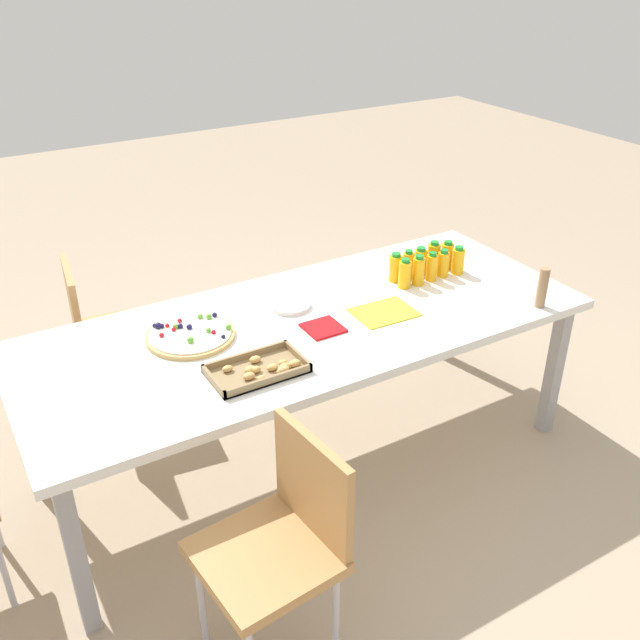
% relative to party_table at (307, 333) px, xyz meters
% --- Properties ---
extents(ground_plane, '(12.00, 12.00, 0.00)m').
position_rel_party_table_xyz_m(ground_plane, '(0.00, 0.00, -0.67)').
color(ground_plane, tan).
extents(party_table, '(2.39, 0.96, 0.73)m').
position_rel_party_table_xyz_m(party_table, '(0.00, 0.00, 0.00)').
color(party_table, white).
rests_on(party_table, ground_plane).
extents(chair_far_right, '(0.44, 0.44, 0.83)m').
position_rel_party_table_xyz_m(chair_far_right, '(0.55, 0.80, -0.17)').
color(chair_far_right, '#B7844C').
rests_on(chair_far_right, ground_plane).
extents(chair_near_right, '(0.45, 0.45, 0.83)m').
position_rel_party_table_xyz_m(chair_near_right, '(0.66, -0.80, -0.17)').
color(chair_near_right, '#B7844C').
rests_on(chair_near_right, ground_plane).
extents(juice_bottle_0, '(0.06, 0.06, 0.14)m').
position_rel_party_table_xyz_m(juice_bottle_0, '(-0.85, -0.12, 0.12)').
color(juice_bottle_0, '#F9AE14').
rests_on(juice_bottle_0, party_table).
extents(juice_bottle_1, '(0.06, 0.06, 0.15)m').
position_rel_party_table_xyz_m(juice_bottle_1, '(-0.77, -0.13, 0.13)').
color(juice_bottle_1, '#FAAF14').
rests_on(juice_bottle_1, party_table).
extents(juice_bottle_2, '(0.06, 0.06, 0.13)m').
position_rel_party_table_xyz_m(juice_bottle_2, '(-0.69, -0.13, 0.12)').
color(juice_bottle_2, '#F8AB14').
rests_on(juice_bottle_2, party_table).
extents(juice_bottle_3, '(0.05, 0.05, 0.14)m').
position_rel_party_table_xyz_m(juice_bottle_3, '(-0.62, -0.13, 0.12)').
color(juice_bottle_3, '#FAAD14').
rests_on(juice_bottle_3, party_table).
extents(juice_bottle_4, '(0.06, 0.06, 0.14)m').
position_rel_party_table_xyz_m(juice_bottle_4, '(-0.55, -0.13, 0.12)').
color(juice_bottle_4, '#FAAB14').
rests_on(juice_bottle_4, party_table).
extents(juice_bottle_5, '(0.06, 0.06, 0.14)m').
position_rel_party_table_xyz_m(juice_bottle_5, '(-0.85, -0.05, 0.12)').
color(juice_bottle_5, '#F8AE14').
rests_on(juice_bottle_5, party_table).
extents(juice_bottle_6, '(0.06, 0.06, 0.13)m').
position_rel_party_table_xyz_m(juice_bottle_6, '(-0.77, -0.06, 0.12)').
color(juice_bottle_6, '#FAAC14').
rests_on(juice_bottle_6, party_table).
extents(juice_bottle_7, '(0.05, 0.05, 0.14)m').
position_rel_party_table_xyz_m(juice_bottle_7, '(-0.70, -0.05, 0.12)').
color(juice_bottle_7, '#FAAB14').
rests_on(juice_bottle_7, party_table).
extents(juice_bottle_8, '(0.06, 0.06, 0.14)m').
position_rel_party_table_xyz_m(juice_bottle_8, '(-0.62, -0.05, 0.12)').
color(juice_bottle_8, '#F8AD14').
rests_on(juice_bottle_8, party_table).
extents(juice_bottle_9, '(0.06, 0.06, 0.14)m').
position_rel_party_table_xyz_m(juice_bottle_9, '(-0.54, -0.06, 0.12)').
color(juice_bottle_9, '#F9AE14').
rests_on(juice_bottle_9, party_table).
extents(fruit_pizza, '(0.36, 0.36, 0.05)m').
position_rel_party_table_xyz_m(fruit_pizza, '(0.47, -0.12, 0.07)').
color(fruit_pizza, tan).
rests_on(fruit_pizza, party_table).
extents(snack_tray, '(0.36, 0.21, 0.03)m').
position_rel_party_table_xyz_m(snack_tray, '(0.34, 0.25, 0.07)').
color(snack_tray, olive).
rests_on(snack_tray, party_table).
extents(plate_stack, '(0.18, 0.18, 0.02)m').
position_rel_party_table_xyz_m(plate_stack, '(0.00, -0.15, 0.07)').
color(plate_stack, silver).
rests_on(plate_stack, party_table).
extents(napkin_stack, '(0.15, 0.15, 0.01)m').
position_rel_party_table_xyz_m(napkin_stack, '(-0.03, 0.09, 0.06)').
color(napkin_stack, red).
rests_on(napkin_stack, party_table).
extents(cardboard_tube, '(0.04, 0.04, 0.18)m').
position_rel_party_table_xyz_m(cardboard_tube, '(-0.94, 0.40, 0.15)').
color(cardboard_tube, '#9E7A56').
rests_on(cardboard_tube, party_table).
extents(paper_folder, '(0.27, 0.21, 0.01)m').
position_rel_party_table_xyz_m(paper_folder, '(-0.32, 0.10, 0.06)').
color(paper_folder, yellow).
rests_on(paper_folder, party_table).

